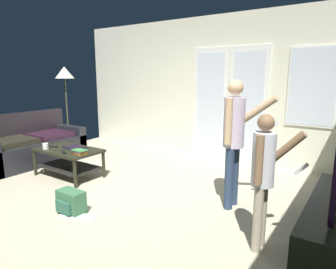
% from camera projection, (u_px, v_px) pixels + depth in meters
% --- Properties ---
extents(ground_plane, '(5.97, 5.50, 0.02)m').
position_uv_depth(ground_plane, '(104.00, 200.00, 3.84)').
color(ground_plane, '#BDB394').
extents(wall_back_with_doors, '(5.97, 0.09, 2.70)m').
position_uv_depth(wall_back_with_doors, '(208.00, 89.00, 5.73)').
color(wall_back_with_doors, silver).
rests_on(wall_back_with_doors, ground_plane).
extents(leather_couch, '(0.88, 1.80, 0.89)m').
position_uv_depth(leather_couch, '(30.00, 146.00, 5.42)').
color(leather_couch, black).
rests_on(leather_couch, ground_plane).
extents(coffee_table, '(1.06, 0.62, 0.45)m').
position_uv_depth(coffee_table, '(68.00, 156.00, 4.66)').
color(coffee_table, black).
rests_on(coffee_table, ground_plane).
extents(tv_stand, '(0.45, 1.64, 0.47)m').
position_uv_depth(tv_stand, '(335.00, 227.00, 2.68)').
color(tv_stand, black).
rests_on(tv_stand, ground_plane).
extents(person_adult, '(0.60, 0.41, 1.53)m').
position_uv_depth(person_adult, '(235.00, 133.00, 3.46)').
color(person_adult, '#2A3C56').
rests_on(person_adult, ground_plane).
extents(person_child, '(0.45, 0.34, 1.26)m').
position_uv_depth(person_child, '(264.00, 171.00, 2.61)').
color(person_child, tan).
rests_on(person_child, ground_plane).
extents(floor_lamp, '(0.39, 0.39, 1.76)m').
position_uv_depth(floor_lamp, '(65.00, 76.00, 6.20)').
color(floor_lamp, '#2D2F25').
rests_on(floor_lamp, ground_plane).
extents(backpack, '(0.34, 0.22, 0.27)m').
position_uv_depth(backpack, '(71.00, 202.00, 3.44)').
color(backpack, '#396C47').
rests_on(backpack, ground_plane).
extents(loose_keyboard, '(0.46, 0.27, 0.02)m').
position_uv_depth(loose_keyboard, '(78.00, 216.00, 3.36)').
color(loose_keyboard, white).
rests_on(loose_keyboard, ground_plane).
extents(laptop_closed, '(0.39, 0.31, 0.02)m').
position_uv_depth(laptop_closed, '(74.00, 147.00, 4.68)').
color(laptop_closed, '#251B29').
rests_on(laptop_closed, coffee_table).
extents(cup_near_edge, '(0.09, 0.09, 0.09)m').
position_uv_depth(cup_near_edge, '(45.00, 146.00, 4.61)').
color(cup_near_edge, white).
rests_on(cup_near_edge, coffee_table).
extents(tv_remote_black, '(0.17, 0.06, 0.02)m').
position_uv_depth(tv_remote_black, '(53.00, 146.00, 4.75)').
color(tv_remote_black, black).
rests_on(tv_remote_black, coffee_table).
extents(dvd_remote_slim, '(0.17, 0.13, 0.02)m').
position_uv_depth(dvd_remote_slim, '(64.00, 152.00, 4.39)').
color(dvd_remote_slim, black).
rests_on(dvd_remote_slim, coffee_table).
extents(book_stack, '(0.23, 0.15, 0.06)m').
position_uv_depth(book_stack, '(79.00, 152.00, 4.35)').
color(book_stack, orange).
rests_on(book_stack, coffee_table).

